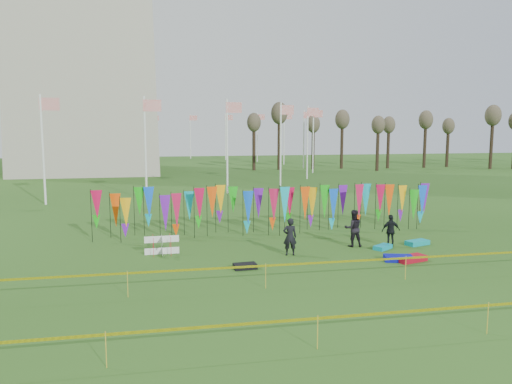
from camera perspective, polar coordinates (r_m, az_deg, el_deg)
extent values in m
plane|color=#254B15|center=(20.23, 6.12, -8.84)|extent=(160.00, 160.00, 0.00)
cylinder|color=white|center=(69.44, 5.48, 6.02)|extent=(0.16, 0.16, 8.00)
plane|color=red|center=(69.61, 5.99, 8.73)|extent=(1.40, 0.00, 1.40)
cylinder|color=white|center=(76.17, 3.22, 6.16)|extent=(0.16, 0.16, 8.00)
plane|color=red|center=(76.32, 3.68, 8.64)|extent=(1.40, 0.00, 1.40)
cylinder|color=white|center=(82.13, 0.14, 6.27)|extent=(0.16, 0.16, 8.00)
plane|color=red|center=(82.25, 0.56, 8.57)|extent=(1.40, 0.00, 1.40)
cylinder|color=white|center=(87.12, -3.50, 6.32)|extent=(0.16, 0.16, 8.00)
plane|color=red|center=(87.20, -3.12, 8.49)|extent=(1.40, 0.00, 1.40)
cylinder|color=white|center=(90.98, -7.52, 6.31)|extent=(0.16, 0.16, 8.00)
plane|color=red|center=(91.02, -7.17, 8.40)|extent=(1.40, 0.00, 1.40)
cylinder|color=white|center=(93.59, -11.78, 6.25)|extent=(0.16, 0.16, 8.00)
plane|color=red|center=(93.59, -11.47, 8.28)|extent=(1.40, 0.00, 1.40)
cylinder|color=white|center=(94.90, -16.18, 6.13)|extent=(0.16, 0.16, 8.00)
plane|color=red|center=(94.85, -15.89, 8.13)|extent=(1.40, 0.00, 1.40)
cylinder|color=white|center=(94.85, -20.62, 5.95)|extent=(0.16, 0.16, 8.00)
plane|color=red|center=(94.76, -20.35, 7.96)|extent=(1.40, 0.00, 1.40)
cylinder|color=white|center=(93.46, -25.00, 5.72)|extent=(0.16, 0.16, 8.00)
plane|color=red|center=(93.32, -24.75, 7.76)|extent=(1.40, 0.00, 1.40)
cylinder|color=white|center=(39.42, -23.18, 4.42)|extent=(0.16, 0.16, 8.00)
plane|color=red|center=(39.30, -22.56, 9.27)|extent=(1.40, 0.00, 1.40)
cylinder|color=white|center=(39.53, -12.53, 4.85)|extent=(0.16, 0.16, 8.00)
plane|color=red|center=(39.52, -11.78, 9.66)|extent=(1.40, 0.00, 1.40)
cylinder|color=white|center=(42.71, -3.31, 5.19)|extent=(0.16, 0.16, 8.00)
plane|color=red|center=(42.80, -2.54, 9.62)|extent=(1.40, 0.00, 1.40)
cylinder|color=white|center=(48.18, 2.83, 5.45)|extent=(0.16, 0.16, 8.00)
plane|color=red|center=(48.33, 3.56, 9.36)|extent=(1.40, 0.00, 1.40)
cylinder|color=white|center=(54.96, 5.89, 5.66)|extent=(0.16, 0.16, 8.00)
plane|color=red|center=(55.14, 6.54, 9.08)|extent=(1.40, 0.00, 1.40)
cylinder|color=white|center=(62.23, 6.54, 5.85)|extent=(0.16, 0.16, 8.00)
plane|color=red|center=(62.42, 7.12, 8.88)|extent=(1.40, 0.00, 1.40)
cylinder|color=black|center=(26.26, -17.94, -2.66)|extent=(0.03, 0.03, 2.43)
cone|color=#C50A3F|center=(26.17, -17.37, -1.93)|extent=(0.64, 0.64, 1.60)
cylinder|color=black|center=(26.19, -16.60, -2.64)|extent=(0.03, 0.03, 2.43)
cone|color=#FF4D08|center=(26.11, -16.01, -1.90)|extent=(0.64, 0.64, 1.60)
cylinder|color=black|center=(26.14, -15.24, -2.61)|extent=(0.03, 0.03, 2.43)
cone|color=#FFAE0D|center=(26.07, -14.65, -1.87)|extent=(0.64, 0.64, 1.60)
cylinder|color=black|center=(26.10, -13.88, -2.58)|extent=(0.03, 0.03, 2.43)
cone|color=#17B614|center=(26.03, -13.29, -1.83)|extent=(0.64, 0.64, 1.60)
cylinder|color=black|center=(26.08, -12.52, -2.55)|extent=(0.03, 0.03, 2.43)
cone|color=blue|center=(26.02, -11.92, -1.80)|extent=(0.64, 0.64, 1.60)
cylinder|color=black|center=(26.07, -11.15, -2.51)|extent=(0.03, 0.03, 2.43)
cone|color=#7115B8|center=(26.01, -10.55, -1.77)|extent=(0.64, 0.64, 1.60)
cylinder|color=black|center=(26.07, -9.79, -2.48)|extent=(0.03, 0.03, 2.43)
cone|color=#CB1648|center=(26.03, -9.19, -1.73)|extent=(0.64, 0.64, 1.60)
cylinder|color=black|center=(26.09, -8.42, -2.44)|extent=(0.03, 0.03, 2.43)
cone|color=#0DAFC6|center=(26.05, -7.82, -1.70)|extent=(0.64, 0.64, 1.60)
cylinder|color=black|center=(26.13, -7.06, -2.41)|extent=(0.03, 0.03, 2.43)
cone|color=#C50A3F|center=(26.10, -6.46, -1.66)|extent=(0.64, 0.64, 1.60)
cylinder|color=black|center=(26.18, -5.71, -2.37)|extent=(0.03, 0.03, 2.43)
cone|color=#FF4D08|center=(26.15, -5.11, -1.62)|extent=(0.64, 0.64, 1.60)
cylinder|color=black|center=(26.24, -4.36, -2.33)|extent=(0.03, 0.03, 2.43)
cone|color=#FFAE0D|center=(26.22, -3.76, -1.58)|extent=(0.64, 0.64, 1.60)
cylinder|color=black|center=(26.32, -3.02, -2.29)|extent=(0.03, 0.03, 2.43)
cone|color=#17B614|center=(26.31, -2.42, -1.54)|extent=(0.64, 0.64, 1.60)
cylinder|color=black|center=(26.42, -1.68, -2.25)|extent=(0.03, 0.03, 2.43)
cone|color=blue|center=(26.41, -1.08, -1.51)|extent=(0.64, 0.64, 1.60)
cylinder|color=black|center=(26.52, -0.36, -2.20)|extent=(0.03, 0.03, 2.43)
cone|color=#7115B8|center=(26.52, 0.24, -1.47)|extent=(0.64, 0.64, 1.60)
cylinder|color=black|center=(26.65, 0.95, -2.16)|extent=(0.03, 0.03, 2.43)
cone|color=#CB1648|center=(26.65, 1.54, -1.43)|extent=(0.64, 0.64, 1.60)
cylinder|color=black|center=(26.78, 2.25, -2.12)|extent=(0.03, 0.03, 2.43)
cone|color=#0DAFC6|center=(26.79, 2.84, -1.38)|extent=(0.64, 0.64, 1.60)
cylinder|color=black|center=(26.93, 3.54, -2.07)|extent=(0.03, 0.03, 2.43)
cone|color=#C50A3F|center=(26.95, 4.12, -1.34)|extent=(0.64, 0.64, 1.60)
cylinder|color=black|center=(27.09, 4.81, -2.03)|extent=(0.03, 0.03, 2.43)
cone|color=#FF4D08|center=(27.12, 5.39, -1.30)|extent=(0.64, 0.64, 1.60)
cylinder|color=black|center=(27.27, 6.07, -1.98)|extent=(0.03, 0.03, 2.43)
cone|color=#FFAE0D|center=(27.30, 6.64, -1.26)|extent=(0.64, 0.64, 1.60)
cylinder|color=black|center=(27.46, 7.30, -1.93)|extent=(0.03, 0.03, 2.43)
cone|color=#17B614|center=(27.49, 7.87, -1.22)|extent=(0.64, 0.64, 1.60)
cylinder|color=black|center=(27.66, 8.52, -1.89)|extent=(0.03, 0.03, 2.43)
cone|color=blue|center=(27.70, 9.08, -1.18)|extent=(0.64, 0.64, 1.60)
cylinder|color=black|center=(27.87, 9.73, -1.84)|extent=(0.03, 0.03, 2.43)
cone|color=#7115B8|center=(27.92, 10.28, -1.14)|extent=(0.64, 0.64, 1.60)
cylinder|color=black|center=(28.10, 10.91, -1.79)|extent=(0.03, 0.03, 2.43)
cone|color=#CB1648|center=(28.15, 11.46, -1.10)|extent=(0.64, 0.64, 1.60)
cylinder|color=black|center=(28.33, 12.07, -1.75)|extent=(0.03, 0.03, 2.43)
cone|color=#0DAFC6|center=(28.39, 12.61, -1.06)|extent=(0.64, 0.64, 1.60)
cylinder|color=black|center=(28.58, 13.22, -1.70)|extent=(0.03, 0.03, 2.43)
cone|color=#C50A3F|center=(28.65, 13.75, -1.02)|extent=(0.64, 0.64, 1.60)
cylinder|color=black|center=(28.84, 14.34, -1.66)|extent=(0.03, 0.03, 2.43)
cone|color=#FF4D08|center=(28.91, 14.87, -0.98)|extent=(0.64, 0.64, 1.60)
cylinder|color=black|center=(29.11, 15.45, -1.61)|extent=(0.03, 0.03, 2.43)
cone|color=#FFAE0D|center=(29.19, 15.96, -0.94)|extent=(0.64, 0.64, 1.60)
cylinder|color=black|center=(29.39, 16.53, -1.56)|extent=(0.03, 0.03, 2.43)
cone|color=#17B614|center=(29.48, 17.04, -0.90)|extent=(0.64, 0.64, 1.60)
cylinder|color=black|center=(29.69, 17.59, -1.52)|extent=(0.03, 0.03, 2.43)
cone|color=blue|center=(29.77, 18.09, -0.86)|extent=(0.64, 0.64, 1.60)
cylinder|color=black|center=(29.99, 18.63, -1.47)|extent=(0.03, 0.03, 2.43)
cone|color=#7115B8|center=(30.08, 19.12, -0.82)|extent=(0.64, 0.64, 1.60)
cube|color=#E3E404|center=(18.27, 7.94, -7.98)|extent=(26.00, 0.01, 0.08)
cylinder|color=gold|center=(17.46, -14.72, -10.15)|extent=(0.02, 0.02, 0.90)
cylinder|color=gold|center=(17.84, 1.75, -9.53)|extent=(0.02, 0.02, 0.90)
cylinder|color=gold|center=(19.53, 16.36, -8.33)|extent=(0.02, 0.02, 0.90)
cube|color=#E3E404|center=(13.87, 14.88, -13.22)|extent=(26.00, 0.01, 0.08)
cylinder|color=gold|center=(12.79, -16.14, -16.88)|extent=(0.02, 0.02, 0.90)
cylinder|color=gold|center=(13.29, 6.75, -15.66)|extent=(0.02, 0.02, 0.90)
cylinder|color=gold|center=(15.49, 25.12, -12.92)|extent=(0.02, 0.02, 0.90)
cylinder|color=#332519|center=(63.68, -0.44, 5.21)|extent=(0.44, 0.44, 6.40)
ellipsoid|color=brown|center=(63.64, -0.44, 8.24)|extent=(1.92, 1.92, 2.56)
cylinder|color=#332519|center=(64.55, 3.07, 5.23)|extent=(0.44, 0.44, 6.40)
ellipsoid|color=brown|center=(64.51, 3.09, 8.21)|extent=(1.92, 1.92, 2.56)
cylinder|color=#332519|center=(65.64, 6.47, 5.23)|extent=(0.44, 0.44, 6.40)
ellipsoid|color=brown|center=(65.60, 6.51, 8.16)|extent=(1.92, 1.92, 2.56)
cylinder|color=#332519|center=(66.96, 9.74, 5.21)|extent=(0.44, 0.44, 6.40)
ellipsoid|color=brown|center=(66.92, 9.81, 8.09)|extent=(1.92, 1.92, 2.56)
cylinder|color=#332519|center=(68.48, 12.89, 5.18)|extent=(0.44, 0.44, 6.40)
ellipsoid|color=brown|center=(68.45, 12.97, 7.99)|extent=(1.92, 1.92, 2.56)
cylinder|color=#332519|center=(70.20, 15.88, 5.14)|extent=(0.44, 0.44, 6.40)
ellipsoid|color=brown|center=(70.17, 15.98, 7.88)|extent=(1.92, 1.92, 2.56)
cylinder|color=#332519|center=(72.11, 18.73, 5.08)|extent=(0.44, 0.44, 6.40)
ellipsoid|color=brown|center=(72.07, 18.84, 7.75)|extent=(1.92, 1.92, 2.56)
cylinder|color=#332519|center=(74.17, 21.42, 5.01)|extent=(0.44, 0.44, 6.40)
ellipsoid|color=brown|center=(74.14, 21.54, 7.61)|extent=(1.92, 1.92, 2.56)
cylinder|color=#332519|center=(76.40, 23.96, 4.94)|extent=(0.44, 0.44, 6.40)
ellipsoid|color=brown|center=(76.36, 24.09, 7.46)|extent=(1.92, 1.92, 2.56)
cylinder|color=#332519|center=(78.76, 26.35, 4.87)|extent=(0.44, 0.44, 6.40)
ellipsoid|color=brown|center=(78.73, 26.49, 7.31)|extent=(1.92, 1.92, 2.56)
cylinder|color=red|center=(22.38, -11.67, -6.23)|extent=(0.02, 0.02, 0.86)
cylinder|color=red|center=(22.38, -9.73, -6.18)|extent=(0.02, 0.02, 0.86)
cylinder|color=red|center=(23.11, -11.65, -5.79)|extent=(0.02, 0.02, 0.86)
cylinder|color=red|center=(23.11, -9.78, -5.74)|extent=(0.02, 0.02, 0.86)
imported|color=black|center=(22.20, 3.90, -5.12)|extent=(0.66, 0.51, 1.67)
imported|color=black|center=(24.19, 11.06, -4.08)|extent=(0.90, 0.61, 1.77)
imported|color=black|center=(24.63, 15.15, -4.28)|extent=(0.93, 0.56, 1.53)
cube|color=#0CA3BE|center=(24.13, 14.29, -6.12)|extent=(1.07, 0.95, 0.19)
cube|color=#0A10A9|center=(22.19, 15.95, -7.29)|extent=(1.29, 0.90, 0.25)
cube|color=#B30B1E|center=(22.32, 17.31, -7.27)|extent=(1.45, 0.97, 0.24)
cube|color=black|center=(20.25, -1.27, -8.47)|extent=(0.95, 0.60, 0.21)
cube|color=#0CA2AD|center=(25.44, 17.95, -5.53)|extent=(1.27, 0.87, 0.22)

